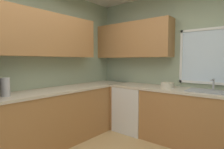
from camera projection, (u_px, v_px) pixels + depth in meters
room_shell at (114, 32)px, 2.43m from camera, size 3.56×3.94×2.70m
counter_run_left at (42, 120)px, 2.85m from camera, size 0.65×3.55×0.91m
counter_run_back at (183, 116)px, 3.06m from camera, size 2.65×0.65×0.91m
dishwasher at (133, 109)px, 3.65m from camera, size 0.60×0.60×0.87m
kettle at (5, 87)px, 2.41m from camera, size 0.12×0.12×0.25m
sink_assembly at (211, 91)px, 2.77m from camera, size 0.65×0.40×0.19m
bowl at (167, 85)px, 3.20m from camera, size 0.22×0.22×0.09m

